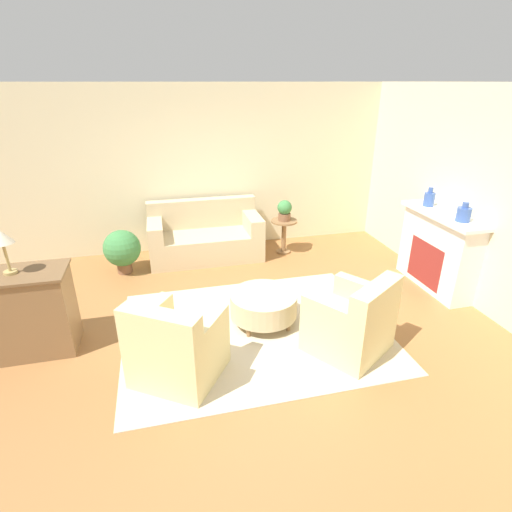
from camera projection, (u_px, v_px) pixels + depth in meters
name	position (u px, v px, depth m)	size (l,w,h in m)	color
ground_plane	(255.00, 330.00, 4.90)	(16.00, 16.00, 0.00)	#996638
wall_back	(215.00, 169.00, 6.97)	(9.82, 0.12, 2.80)	beige
wall_right	(493.00, 203.00, 5.00)	(0.12, 10.03, 2.80)	beige
rug	(255.00, 330.00, 4.89)	(3.12, 2.47, 0.01)	beige
couch	(205.00, 238.00, 6.85)	(1.87, 0.91, 0.94)	#C6B289
armchair_left	(176.00, 348.00, 3.99)	(1.09, 1.08, 0.90)	beige
armchair_right	(353.00, 323.00, 4.40)	(1.09, 1.08, 0.90)	beige
ottoman_table	(264.00, 304.00, 4.95)	(0.83, 0.83, 0.40)	#C6B289
side_table	(284.00, 231.00, 6.98)	(0.45, 0.45, 0.60)	olive
fireplace	(438.00, 249.00, 5.73)	(0.44, 1.40, 1.14)	white
dresser	(22.00, 312.00, 4.34)	(1.07, 0.57, 0.97)	olive
vase_mantel_near	(429.00, 199.00, 5.78)	(0.15, 0.15, 0.28)	#38569E
vase_mantel_far	(464.00, 214.00, 5.15)	(0.18, 0.18, 0.26)	#38569E
potted_plant_on_side_table	(285.00, 210.00, 6.82)	(0.25, 0.25, 0.36)	brown
potted_plant_floor	(122.00, 249.00, 6.23)	(0.57, 0.57, 0.70)	brown
table_lamp	(2.00, 240.00, 4.00)	(0.23, 0.23, 0.48)	tan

